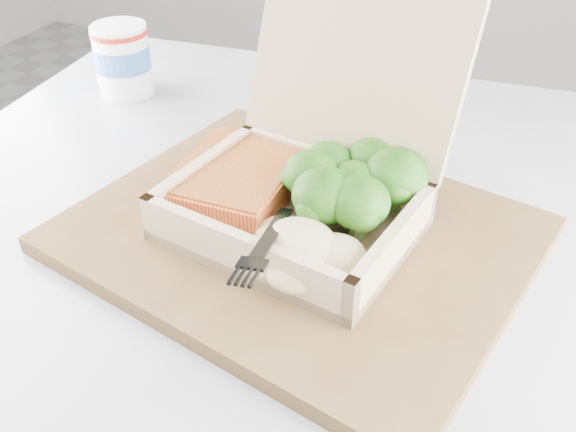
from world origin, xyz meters
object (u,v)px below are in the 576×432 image
at_px(serving_tray, 298,235).
at_px(takeout_container, 313,169).
at_px(cafe_table, 287,383).
at_px(paper_cup, 123,58).

bearing_deg(serving_tray, takeout_container, 87.47).
relative_size(cafe_table, serving_tray, 2.42).
bearing_deg(paper_cup, takeout_container, -26.78).
xyz_separation_m(cafe_table, takeout_container, (0.01, 0.03, 0.25)).
height_order(serving_tray, takeout_container, takeout_container).
distance_m(serving_tray, paper_cup, 0.38).
height_order(cafe_table, serving_tray, serving_tray).
xyz_separation_m(serving_tray, takeout_container, (0.00, 0.03, 0.05)).
relative_size(serving_tray, paper_cup, 4.31).
relative_size(takeout_container, paper_cup, 2.68).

